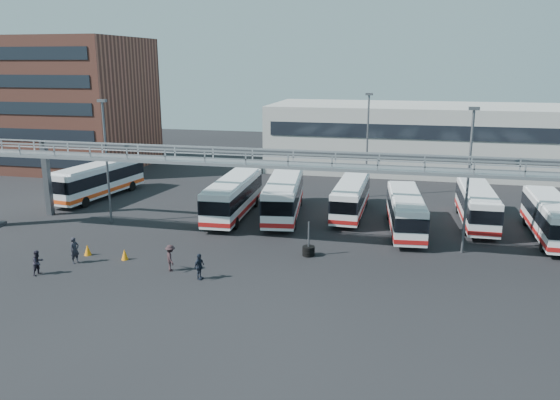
% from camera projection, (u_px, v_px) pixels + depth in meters
% --- Properties ---
extents(ground, '(140.00, 140.00, 0.00)m').
position_uv_depth(ground, '(274.00, 274.00, 34.65)').
color(ground, black).
rests_on(ground, ground).
extents(gantry, '(51.40, 5.15, 7.10)m').
position_uv_depth(gantry, '(293.00, 172.00, 38.84)').
color(gantry, '#94969C').
rests_on(gantry, ground).
extents(apartment_building, '(18.00, 15.00, 16.00)m').
position_uv_depth(apartment_building, '(68.00, 103.00, 68.52)').
color(apartment_building, brown).
rests_on(apartment_building, ground).
extents(warehouse, '(42.00, 14.00, 8.00)m').
position_uv_depth(warehouse, '(443.00, 138.00, 66.86)').
color(warehouse, '#9E9E99').
rests_on(warehouse, ground).
extents(light_pole_left, '(0.70, 0.35, 10.21)m').
position_uv_depth(light_pole_left, '(106.00, 155.00, 44.33)').
color(light_pole_left, '#4C4F54').
rests_on(light_pole_left, ground).
extents(light_pole_mid, '(0.70, 0.35, 10.21)m').
position_uv_depth(light_pole_mid, '(469.00, 173.00, 37.19)').
color(light_pole_mid, '#4C4F54').
rests_on(light_pole_mid, ground).
extents(light_pole_back, '(0.70, 0.35, 10.21)m').
position_uv_depth(light_pole_back, '(367.00, 140.00, 53.11)').
color(light_pole_back, '#4C4F54').
rests_on(light_pole_back, ground).
extents(bus_0, '(4.12, 11.50, 3.42)m').
position_uv_depth(bus_0, '(99.00, 179.00, 53.66)').
color(bus_0, silver).
rests_on(bus_0, ground).
extents(bus_3, '(3.06, 11.24, 3.39)m').
position_uv_depth(bus_3, '(233.00, 196.00, 47.09)').
color(bus_3, silver).
rests_on(bus_3, ground).
extents(bus_4, '(4.09, 11.69, 3.48)m').
position_uv_depth(bus_4, '(284.00, 195.00, 47.05)').
color(bus_4, silver).
rests_on(bus_4, ground).
extents(bus_5, '(2.51, 10.10, 3.06)m').
position_uv_depth(bus_5, '(351.00, 197.00, 47.53)').
color(bus_5, silver).
rests_on(bus_5, ground).
extents(bus_6, '(3.33, 10.44, 3.12)m').
position_uv_depth(bus_6, '(405.00, 211.00, 42.94)').
color(bus_6, silver).
rests_on(bus_6, ground).
extents(bus_7, '(2.59, 10.41, 3.15)m').
position_uv_depth(bus_7, '(477.00, 204.00, 44.84)').
color(bus_7, silver).
rests_on(bus_7, ground).
extents(bus_8, '(2.48, 10.33, 3.13)m').
position_uv_depth(bus_8, '(550.00, 217.00, 41.16)').
color(bus_8, silver).
rests_on(bus_8, ground).
extents(pedestrian_a, '(0.62, 0.76, 1.79)m').
position_uv_depth(pedestrian_a, '(75.00, 250.00, 36.39)').
color(pedestrian_a, '#21212A').
rests_on(pedestrian_a, ground).
extents(pedestrian_b, '(0.76, 0.89, 1.61)m').
position_uv_depth(pedestrian_b, '(38.00, 262.00, 34.42)').
color(pedestrian_b, '#231F2B').
rests_on(pedestrian_b, ground).
extents(pedestrian_c, '(1.16, 1.29, 1.74)m').
position_uv_depth(pedestrian_c, '(171.00, 258.00, 35.04)').
color(pedestrian_c, '#2D1E21').
rests_on(pedestrian_c, ground).
extents(pedestrian_d, '(0.62, 1.04, 1.66)m').
position_uv_depth(pedestrian_d, '(199.00, 267.00, 33.67)').
color(pedestrian_d, black).
rests_on(pedestrian_d, ground).
extents(cone_left, '(0.63, 0.63, 0.78)m').
position_uv_depth(cone_left, '(88.00, 250.00, 37.98)').
color(cone_left, orange).
rests_on(cone_left, ground).
extents(cone_right, '(0.54, 0.54, 0.75)m').
position_uv_depth(cone_right, '(125.00, 254.00, 37.12)').
color(cone_right, orange).
rests_on(cone_right, ground).
extents(tire_stack, '(0.86, 0.86, 2.46)m').
position_uv_depth(tire_stack, '(309.00, 250.00, 37.87)').
color(tire_stack, black).
rests_on(tire_stack, ground).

